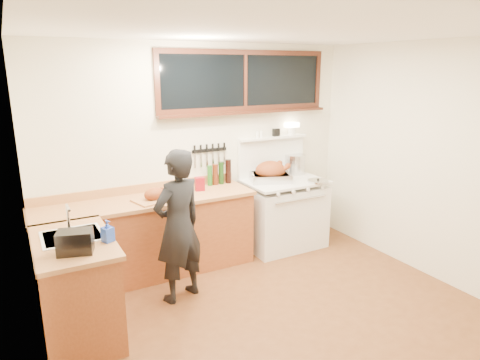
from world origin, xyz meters
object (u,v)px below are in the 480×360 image
vintage_stove (283,212)px  roast_turkey (271,173)px  man (178,226)px  cutting_board (155,196)px

vintage_stove → roast_turkey: (-0.18, 0.04, 0.54)m
vintage_stove → man: bearing=-159.6°
man → roast_turkey: bearing=23.9°
vintage_stove → roast_turkey: 0.57m
roast_turkey → cutting_board: bearing=-176.4°
man → roast_turkey: 1.66m
cutting_board → roast_turkey: size_ratio=0.82×
man → roast_turkey: man is taller
vintage_stove → cutting_board: size_ratio=3.24×
man → cutting_board: man is taller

